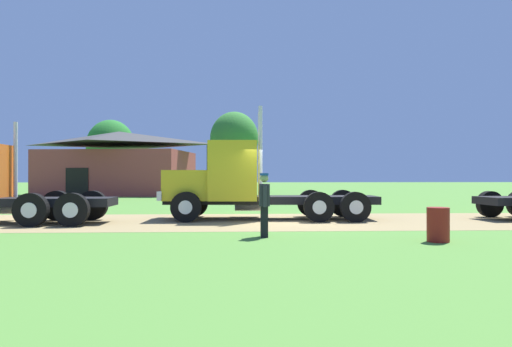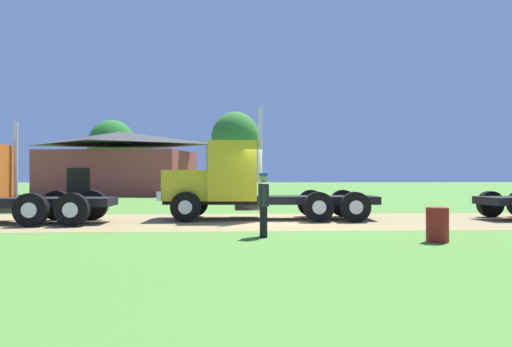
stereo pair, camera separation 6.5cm
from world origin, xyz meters
name	(u,v)px [view 1 (the left image)]	position (x,y,z in m)	size (l,w,h in m)	color
ground_plane	(280,221)	(0.00, 0.00, 0.00)	(200.00, 200.00, 0.00)	#4F8333
dirt_track	(280,221)	(0.00, 0.00, 0.00)	(120.00, 6.24, 0.01)	#968053
truck_foreground_white	(237,184)	(-1.48, 0.79, 1.31)	(7.88, 2.90, 4.02)	black
visitor_walking_mid	(264,202)	(-0.83, -4.28, 0.90)	(0.26, 0.64, 1.66)	#2D2D33
steel_barrel	(438,225)	(3.30, -5.38, 0.41)	(0.53, 0.53, 0.83)	maroon
shed_building	(119,164)	(-11.31, 23.96, 2.57)	(13.03, 10.06, 5.34)	#963D39
tree_left	(111,146)	(-15.09, 36.00, 4.86)	(5.18, 5.18, 7.73)	#513823
tree_mid	(234,138)	(-1.56, 33.96, 5.58)	(5.14, 5.14, 8.42)	#513823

